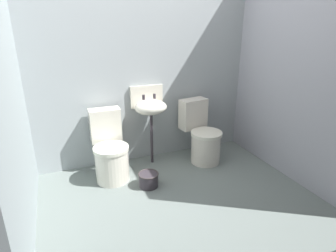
{
  "coord_description": "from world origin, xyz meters",
  "views": [
    {
      "loc": [
        -1.06,
        -2.38,
        1.76
      ],
      "look_at": [
        0.0,
        0.25,
        0.7
      ],
      "focal_mm": 30.57,
      "sensor_mm": 36.0,
      "label": 1
    }
  ],
  "objects": [
    {
      "name": "wall_back",
      "position": [
        0.0,
        1.05,
        1.24
      ],
      "size": [
        3.16,
        0.1,
        2.48
      ],
      "primitive_type": "cube",
      "color": "#9CA4A7",
      "rests_on": "ground"
    },
    {
      "name": "sink",
      "position": [
        -0.0,
        0.84,
        0.75
      ],
      "size": [
        0.42,
        0.35,
        0.99
      ],
      "color": "#352F36",
      "rests_on": "ground"
    },
    {
      "name": "bucket",
      "position": [
        -0.22,
        0.28,
        0.09
      ],
      "size": [
        0.23,
        0.23,
        0.16
      ],
      "color": "#352F36",
      "rests_on": "ground"
    },
    {
      "name": "ground_plane",
      "position": [
        0.0,
        0.0,
        -0.04
      ],
      "size": [
        3.16,
        2.4,
        0.08
      ],
      "primitive_type": "cube",
      "color": "slate"
    },
    {
      "name": "wall_right",
      "position": [
        1.43,
        0.1,
        1.24
      ],
      "size": [
        0.1,
        2.2,
        2.48
      ],
      "primitive_type": "cube",
      "color": "#9C9DA7",
      "rests_on": "ground"
    },
    {
      "name": "toilet_left",
      "position": [
        -0.56,
        0.65,
        0.32
      ],
      "size": [
        0.41,
        0.59,
        0.78
      ],
      "rotation": [
        0.0,
        0.0,
        3.13
      ],
      "color": "silver",
      "rests_on": "ground"
    },
    {
      "name": "wall_left",
      "position": [
        -1.43,
        0.1,
        1.24
      ],
      "size": [
        0.1,
        2.2,
        2.48
      ],
      "primitive_type": "cube",
      "color": "#98A4A7",
      "rests_on": "ground"
    },
    {
      "name": "toilet_right",
      "position": [
        0.64,
        0.65,
        0.32
      ],
      "size": [
        0.47,
        0.64,
        0.78
      ],
      "rotation": [
        0.0,
        0.0,
        3.3
      ],
      "color": "silver",
      "rests_on": "ground"
    }
  ]
}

